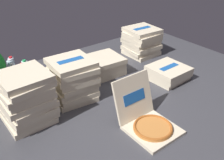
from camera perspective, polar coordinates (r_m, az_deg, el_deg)
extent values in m
cube|color=#38383D|center=(2.42, 2.16, -3.75)|extent=(3.20, 2.40, 0.02)
cube|color=beige|center=(2.04, 8.86, -10.74)|extent=(0.35, 0.35, 0.03)
cylinder|color=#B77033|center=(2.02, 8.91, -10.27)|extent=(0.30, 0.30, 0.02)
torus|color=#9C501E|center=(2.02, 8.93, -10.07)|extent=(0.30, 0.30, 0.02)
cube|color=beige|center=(2.06, 4.70, -3.72)|extent=(0.35, 0.13, 0.34)
cube|color=#19519E|center=(2.05, 4.91, -3.77)|extent=(0.21, 0.03, 0.08)
cube|color=beige|center=(2.41, -8.48, -3.32)|extent=(0.39, 0.39, 0.05)
cube|color=#19519E|center=(2.39, -8.52, -2.82)|extent=(0.23, 0.09, 0.00)
cube|color=beige|center=(2.38, -8.38, -2.32)|extent=(0.38, 0.38, 0.05)
cube|color=#19519E|center=(2.37, -8.42, -1.81)|extent=(0.23, 0.08, 0.00)
cube|color=beige|center=(2.36, -8.67, -1.37)|extent=(0.38, 0.38, 0.05)
cube|color=#19519E|center=(2.35, -8.72, -0.85)|extent=(0.23, 0.08, 0.00)
cube|color=beige|center=(2.33, -8.49, -0.38)|extent=(0.36, 0.36, 0.05)
cube|color=beige|center=(2.31, -8.37, 0.63)|extent=(0.39, 0.39, 0.05)
cube|color=beige|center=(2.28, -8.84, 1.55)|extent=(0.38, 0.38, 0.05)
cube|color=beige|center=(2.26, -8.55, 2.64)|extent=(0.39, 0.39, 0.05)
cube|color=beige|center=(2.25, -8.97, 3.74)|extent=(0.37, 0.37, 0.05)
cube|color=#19519E|center=(2.24, -9.02, 4.31)|extent=(0.23, 0.08, 0.00)
cube|color=beige|center=(2.22, -17.68, -7.85)|extent=(0.35, 0.35, 0.05)
cube|color=#19519E|center=(2.20, -17.77, -7.33)|extent=(0.23, 0.06, 0.00)
cube|color=beige|center=(2.19, -17.59, -6.77)|extent=(0.37, 0.37, 0.05)
cube|color=beige|center=(2.16, -17.62, -5.89)|extent=(0.37, 0.37, 0.05)
cube|color=beige|center=(2.13, -17.84, -4.83)|extent=(0.39, 0.39, 0.05)
cube|color=beige|center=(2.10, -18.36, -3.98)|extent=(0.35, 0.35, 0.05)
cube|color=beige|center=(2.08, -18.30, -2.70)|extent=(0.35, 0.35, 0.05)
cube|color=#19519E|center=(2.07, -18.40, -2.12)|extent=(0.23, 0.07, 0.00)
cube|color=beige|center=(2.05, -18.80, -1.77)|extent=(0.36, 0.36, 0.05)
cube|color=beige|center=(2.03, -18.69, -0.61)|extent=(0.39, 0.39, 0.05)
cube|color=beige|center=(2.01, -18.85, 0.69)|extent=(0.36, 0.36, 0.05)
cube|color=beige|center=(2.80, -1.81, 2.03)|extent=(0.36, 0.36, 0.05)
cube|color=#19519E|center=(2.79, -1.82, 2.49)|extent=(0.23, 0.07, 0.00)
cube|color=beige|center=(2.77, -1.88, 2.84)|extent=(0.38, 0.38, 0.05)
cube|color=beige|center=(2.75, -1.95, 3.69)|extent=(0.38, 0.38, 0.05)
cube|color=#19519E|center=(2.74, -1.96, 4.16)|extent=(0.23, 0.08, 0.00)
cube|color=beige|center=(2.73, -1.73, 4.57)|extent=(0.38, 0.38, 0.05)
cube|color=beige|center=(2.74, 11.77, 0.79)|extent=(0.37, 0.37, 0.05)
cube|color=beige|center=(2.71, 12.17, 1.50)|extent=(0.36, 0.36, 0.05)
cube|color=beige|center=(2.69, 12.28, 2.35)|extent=(0.36, 0.36, 0.05)
cube|color=#19519E|center=(2.68, 12.34, 2.83)|extent=(0.23, 0.07, 0.00)
cube|color=beige|center=(3.26, 6.37, 6.03)|extent=(0.36, 0.36, 0.05)
cube|color=#19519E|center=(3.25, 6.39, 6.43)|extent=(0.23, 0.07, 0.00)
cube|color=beige|center=(3.24, 6.20, 6.82)|extent=(0.38, 0.38, 0.05)
cube|color=#19519E|center=(3.23, 6.23, 7.23)|extent=(0.23, 0.08, 0.00)
cube|color=beige|center=(3.22, 6.54, 7.51)|extent=(0.37, 0.37, 0.05)
cube|color=#19519E|center=(3.21, 6.57, 7.92)|extent=(0.23, 0.08, 0.00)
cube|color=beige|center=(3.21, 6.30, 8.40)|extent=(0.36, 0.36, 0.05)
cube|color=beige|center=(3.18, 6.51, 9.09)|extent=(0.35, 0.35, 0.05)
cube|color=beige|center=(3.16, 6.63, 9.86)|extent=(0.36, 0.36, 0.05)
cube|color=beige|center=(3.16, 6.58, 10.75)|extent=(0.37, 0.37, 0.05)
cube|color=#19519E|center=(3.15, 6.60, 11.18)|extent=(0.23, 0.08, 0.00)
cylinder|color=silver|center=(2.74, -20.63, 1.18)|extent=(0.06, 0.06, 0.20)
cylinder|color=white|center=(2.69, -21.03, 3.22)|extent=(0.03, 0.03, 0.02)
cylinder|color=silver|center=(2.83, -21.09, 2.05)|extent=(0.06, 0.06, 0.20)
cylinder|color=white|center=(2.79, -21.49, 4.03)|extent=(0.03, 0.03, 0.02)
cylinder|color=silver|center=(2.71, -18.75, 1.25)|extent=(0.06, 0.06, 0.20)
cylinder|color=red|center=(2.66, -19.12, 3.31)|extent=(0.03, 0.03, 0.02)
cylinder|color=silver|center=(2.89, -20.89, 2.68)|extent=(0.06, 0.06, 0.20)
cylinder|color=red|center=(2.85, -21.28, 4.63)|extent=(0.03, 0.03, 0.02)
cylinder|color=white|center=(2.77, -18.29, 1.97)|extent=(0.06, 0.06, 0.20)
cylinder|color=#239951|center=(2.73, -18.64, 4.00)|extent=(0.03, 0.03, 0.02)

